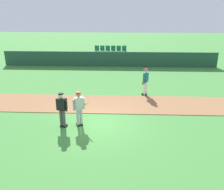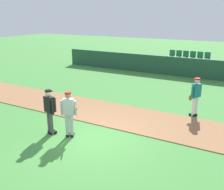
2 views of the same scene
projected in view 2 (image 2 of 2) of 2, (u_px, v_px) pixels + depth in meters
name	position (u px, v px, depth m)	size (l,w,h in m)	color
ground_plane	(92.00, 139.00, 9.91)	(80.00, 80.00, 0.00)	#42843A
infield_dirt_path	(124.00, 116.00, 12.01)	(28.00, 2.80, 0.03)	#936642
dugout_fence	(182.00, 67.00, 19.53)	(20.00, 0.16, 1.40)	#234C38
stadium_bleachers	(187.00, 67.00, 20.81)	(3.90, 2.10, 1.65)	slate
batter_grey_jersey	(69.00, 113.00, 9.78)	(0.74, 0.70, 1.76)	#B2B2B2
umpire_home_plate	(50.00, 109.00, 10.03)	(0.57, 0.39, 1.76)	#4C4C4C
runner_teal_jersey	(196.00, 96.00, 11.83)	(0.47, 0.59, 1.76)	white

